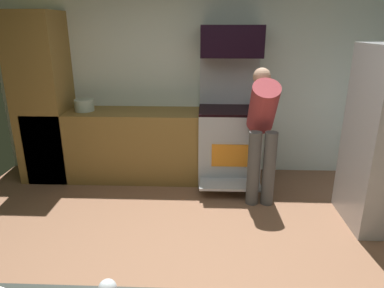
% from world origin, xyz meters
% --- Properties ---
extents(ground_plane, '(5.20, 4.80, 0.02)m').
position_xyz_m(ground_plane, '(0.00, 0.00, -0.01)').
color(ground_plane, brown).
extents(wall_back, '(5.20, 0.12, 2.60)m').
position_xyz_m(wall_back, '(0.00, 2.34, 1.30)').
color(wall_back, silver).
rests_on(wall_back, ground).
extents(lower_cabinet_run, '(2.40, 0.60, 0.90)m').
position_xyz_m(lower_cabinet_run, '(-0.90, 1.98, 0.45)').
color(lower_cabinet_run, olive).
rests_on(lower_cabinet_run, ground).
extents(cabinet_column, '(0.60, 0.60, 2.10)m').
position_xyz_m(cabinet_column, '(-1.90, 1.98, 1.05)').
color(cabinet_column, olive).
rests_on(cabinet_column, ground).
extents(oven_range, '(0.76, 0.95, 1.57)m').
position_xyz_m(oven_range, '(0.46, 1.97, 0.51)').
color(oven_range, '#AFB5BD').
rests_on(oven_range, ground).
extents(microwave, '(0.74, 0.38, 0.37)m').
position_xyz_m(microwave, '(0.46, 2.06, 1.75)').
color(microwave, black).
rests_on(microwave, oven_range).
extents(person_cook, '(0.31, 0.60, 1.49)m').
position_xyz_m(person_cook, '(0.78, 1.42, 0.88)').
color(person_cook, '#525252').
rests_on(person_cook, ground).
extents(stock_pot, '(0.24, 0.24, 0.15)m').
position_xyz_m(stock_pot, '(-1.38, 1.98, 0.97)').
color(stock_pot, '#B1C3B5').
rests_on(stock_pot, lower_cabinet_run).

